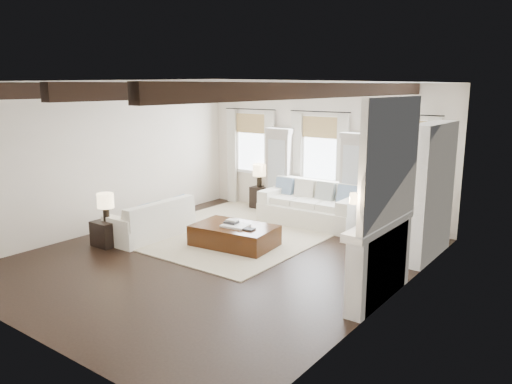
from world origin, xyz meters
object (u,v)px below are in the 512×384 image
Objects in this scene: sofa_back at (311,207)px; sofa_left at (153,222)px; ottoman at (234,236)px; side_table_front at (108,233)px; side_table_back at (259,197)px.

sofa_back is 3.63m from sofa_left.
side_table_front reaches higher than ottoman.
sofa_back is at bearing 57.26° from side_table_front.
sofa_back is 4.64× the size of side_table_front.
side_table_back is at bearing 85.16° from sofa_left.
side_table_back reaches higher than ottoman.
side_table_front is 4.34m from side_table_back.
ottoman is 2.55m from side_table_front.
side_table_back is at bearing 81.66° from side_table_front.
sofa_left is at bearing 69.01° from side_table_front.
sofa_left is 0.96m from side_table_front.
sofa_left is at bearing -168.03° from ottoman.
ottoman is at bearing -99.12° from sofa_back.
sofa_back is 4.56m from side_table_front.
sofa_left is 1.17× the size of ottoman.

